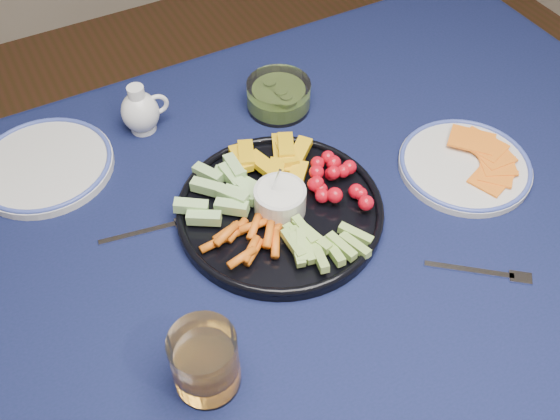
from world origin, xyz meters
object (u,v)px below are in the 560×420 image
crudite_platter (278,207)px  juice_tumbler (206,364)px  cheese_plate (465,164)px  side_plate_extra (44,165)px  dining_table (252,311)px  creamer_pitcher (141,111)px  pickle_bowl (279,97)px

crudite_platter → juice_tumbler: (-0.21, -0.20, 0.03)m
cheese_plate → side_plate_extra: cheese_plate is taller
dining_table → cheese_plate: bearing=4.1°
dining_table → side_plate_extra: bearing=119.1°
side_plate_extra → cheese_plate: bearing=-28.3°
cheese_plate → creamer_pitcher: bearing=141.3°
side_plate_extra → dining_table: bearing=-60.9°
crudite_platter → creamer_pitcher: 0.32m
dining_table → creamer_pitcher: 0.40m
dining_table → pickle_bowl: size_ratio=14.26×
dining_table → juice_tumbler: 0.21m
dining_table → juice_tumbler: size_ratio=16.57×
dining_table → pickle_bowl: 0.40m
cheese_plate → juice_tumbler: bearing=-165.0°
dining_table → side_plate_extra: side_plate_extra is taller
side_plate_extra → juice_tumbler: bearing=-79.8°
crudite_platter → juice_tumbler: size_ratio=3.23×
dining_table → creamer_pitcher: size_ratio=17.97×
dining_table → side_plate_extra: 0.43m
creamer_pitcher → cheese_plate: size_ratio=0.42×
creamer_pitcher → side_plate_extra: 0.19m
juice_tumbler → side_plate_extra: size_ratio=0.44×
crudite_platter → pickle_bowl: bearing=61.7°
side_plate_extra → crudite_platter: bearing=-43.0°
crudite_platter → side_plate_extra: size_ratio=1.42×
side_plate_extra → creamer_pitcher: bearing=5.4°
crudite_platter → pickle_bowl: size_ratio=2.78×
dining_table → juice_tumbler: juice_tumbler is taller
crudite_platter → pickle_bowl: 0.26m
creamer_pitcher → dining_table: bearing=-86.8°
cheese_plate → pickle_bowl: bearing=124.6°
cheese_plate → juice_tumbler: 0.56m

